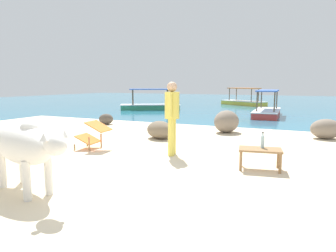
{
  "coord_description": "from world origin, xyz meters",
  "views": [
    {
      "loc": [
        2.91,
        -3.88,
        1.62
      ],
      "look_at": [
        -0.24,
        3.0,
        0.55
      ],
      "focal_mm": 32.16,
      "sensor_mm": 36.0,
      "label": 1
    }
  ],
  "objects": [
    {
      "name": "sand_beach",
      "position": [
        0.0,
        0.0,
        0.02
      ],
      "size": [
        18.0,
        14.0,
        0.04
      ],
      "primitive_type": "cube",
      "color": "beige",
      "rests_on": "ground"
    },
    {
      "name": "water_surface",
      "position": [
        0.0,
        22.0,
        0.0
      ],
      "size": [
        60.0,
        36.0,
        0.03
      ],
      "primitive_type": "cube",
      "color": "teal",
      "rests_on": "ground"
    },
    {
      "name": "cow",
      "position": [
        -0.75,
        -0.87,
        0.75
      ],
      "size": [
        1.93,
        0.96,
        1.08
      ],
      "rotation": [
        0.0,
        0.0,
        6.0
      ],
      "color": "silver",
      "rests_on": "sand_beach"
    },
    {
      "name": "low_bench_table",
      "position": [
        2.2,
        1.75,
        0.37
      ],
      "size": [
        0.83,
        0.57,
        0.39
      ],
      "rotation": [
        0.0,
        0.0,
        0.18
      ],
      "color": "olive",
      "rests_on": "sand_beach"
    },
    {
      "name": "bottle",
      "position": [
        2.22,
        1.83,
        0.55
      ],
      "size": [
        0.07,
        0.07,
        0.3
      ],
      "color": "#A3C6D1",
      "rests_on": "low_bench_table"
    },
    {
      "name": "deck_chair_far",
      "position": [
        -1.73,
        1.89,
        0.42
      ],
      "size": [
        0.81,
        0.6,
        0.68
      ],
      "rotation": [
        0.0,
        0.0,
        3.23
      ],
      "color": "olive",
      "rests_on": "sand_beach"
    },
    {
      "name": "person_standing",
      "position": [
        0.26,
        2.12,
        0.99
      ],
      "size": [
        0.32,
        0.5,
        1.62
      ],
      "rotation": [
        0.0,
        0.0,
        3.35
      ],
      "color": "#DBC64C",
      "rests_on": "sand_beach"
    },
    {
      "name": "shore_rock_large",
      "position": [
        0.61,
        5.7,
        0.4
      ],
      "size": [
        0.92,
        1.05,
        0.72
      ],
      "primitive_type": "ellipsoid",
      "rotation": [
        0.0,
        0.0,
        1.38
      ],
      "color": "gray",
      "rests_on": "sand_beach"
    },
    {
      "name": "shore_rock_medium",
      "position": [
        -4.14,
        5.7,
        0.25
      ],
      "size": [
        0.67,
        0.62,
        0.41
      ],
      "primitive_type": "ellipsoid",
      "rotation": [
        0.0,
        0.0,
        0.51
      ],
      "color": "brown",
      "rests_on": "sand_beach"
    },
    {
      "name": "shore_rock_small",
      "position": [
        3.49,
        5.8,
        0.33
      ],
      "size": [
        0.99,
        0.82,
        0.57
      ],
      "primitive_type": "ellipsoid",
      "rotation": [
        0.0,
        0.0,
        0.26
      ],
      "color": "gray",
      "rests_on": "sand_beach"
    },
    {
      "name": "shore_rock_flat",
      "position": [
        -0.88,
        3.83,
        0.29
      ],
      "size": [
        1.1,
        1.01,
        0.51
      ],
      "primitive_type": "ellipsoid",
      "rotation": [
        0.0,
        0.0,
        2.64
      ],
      "color": "#756651",
      "rests_on": "sand_beach"
    },
    {
      "name": "boat_red",
      "position": [
        1.19,
        11.65,
        0.29
      ],
      "size": [
        1.31,
        3.72,
        1.29
      ],
      "rotation": [
        0.0,
        0.0,
        1.61
      ],
      "color": "#C63833",
      "rests_on": "water_surface"
    },
    {
      "name": "boat_green",
      "position": [
        -5.93,
        12.74,
        0.29
      ],
      "size": [
        3.77,
        2.79,
        1.29
      ],
      "rotation": [
        0.0,
        0.0,
        3.65
      ],
      "color": "#338E66",
      "rests_on": "water_surface"
    },
    {
      "name": "boat_yellow",
      "position": [
        -1.38,
        19.08,
        0.29
      ],
      "size": [
        3.74,
        2.9,
        1.29
      ],
      "rotation": [
        0.0,
        0.0,
        5.74
      ],
      "color": "gold",
      "rests_on": "water_surface"
    }
  ]
}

